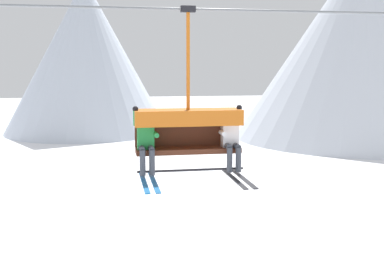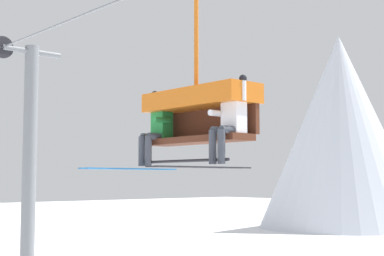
% 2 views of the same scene
% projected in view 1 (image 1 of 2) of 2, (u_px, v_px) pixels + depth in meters
% --- Properties ---
extents(mountain_peak_central, '(16.71, 16.71, 15.57)m').
position_uv_depth(mountain_peak_central, '(86.00, 56.00, 49.17)').
color(mountain_peak_central, silver).
rests_on(mountain_peak_central, ground_plane).
extents(mountain_peak_east, '(22.91, 22.91, 17.50)m').
position_uv_depth(mountain_peak_east, '(359.00, 45.00, 44.71)').
color(mountain_peak_east, silver).
rests_on(mountain_peak_east, ground_plane).
extents(lift_cable, '(16.20, 0.05, 0.05)m').
position_uv_depth(lift_cable, '(177.00, 9.00, 9.07)').
color(lift_cable, slate).
extents(chairlift_chair, '(2.09, 0.74, 3.13)m').
position_uv_depth(chairlift_chair, '(188.00, 123.00, 9.46)').
color(chairlift_chair, '#512819').
extents(skier_green, '(0.48, 1.70, 1.34)m').
position_uv_depth(skier_green, '(146.00, 141.00, 9.14)').
color(skier_green, '#23843D').
extents(skier_white, '(0.48, 1.70, 1.34)m').
position_uv_depth(skier_white, '(231.00, 138.00, 9.43)').
color(skier_white, silver).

